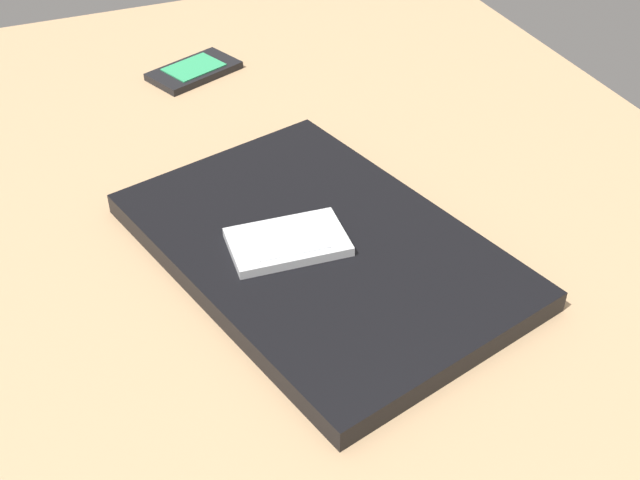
# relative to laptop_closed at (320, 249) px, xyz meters

# --- Properties ---
(desk_surface) EXTENTS (1.20, 0.80, 0.03)m
(desk_surface) POSITION_rel_laptop_closed_xyz_m (-0.01, 0.03, -0.02)
(desk_surface) COLOR tan
(desk_surface) RESTS_ON ground
(laptop_closed) EXTENTS (0.39, 0.31, 0.02)m
(laptop_closed) POSITION_rel_laptop_closed_xyz_m (0.00, 0.00, 0.00)
(laptop_closed) COLOR black
(laptop_closed) RESTS_ON desk_surface
(cell_phone_on_laptop) EXTENTS (0.07, 0.10, 0.01)m
(cell_phone_on_laptop) POSITION_rel_laptop_closed_xyz_m (-0.00, -0.03, 0.01)
(cell_phone_on_laptop) COLOR silver
(cell_phone_on_laptop) RESTS_ON laptop_closed
(cell_phone_on_desk) EXTENTS (0.09, 0.12, 0.01)m
(cell_phone_on_desk) POSITION_rel_laptop_closed_xyz_m (-0.38, -0.01, -0.01)
(cell_phone_on_desk) COLOR black
(cell_phone_on_desk) RESTS_ON desk_surface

